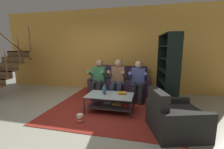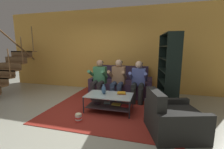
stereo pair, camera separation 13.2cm
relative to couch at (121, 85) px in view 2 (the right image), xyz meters
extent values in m
plane|color=#AAAC9A|center=(-0.55, -1.90, -0.30)|extent=(16.80, 16.80, 0.00)
cube|color=gold|center=(-0.55, 0.56, 1.15)|extent=(8.40, 0.12, 2.90)
cube|color=brown|center=(-3.82, -1.09, 0.29)|extent=(0.97, 0.26, 0.04)
cube|color=brown|center=(-3.82, -0.83, 0.49)|extent=(0.97, 0.26, 0.04)
cube|color=brown|center=(-3.82, -0.95, 0.41)|extent=(0.97, 0.02, 0.20)
cube|color=brown|center=(-3.82, -0.56, 0.69)|extent=(0.97, 0.26, 0.04)
cube|color=brown|center=(-3.82, -0.69, 0.61)|extent=(0.97, 0.02, 0.20)
cube|color=brown|center=(-3.82, -0.30, 0.89)|extent=(0.97, 0.26, 0.04)
cube|color=brown|center=(-3.82, -0.42, 0.81)|extent=(0.97, 0.02, 0.20)
cube|color=brown|center=(-3.82, -0.04, 1.10)|extent=(0.97, 0.26, 0.04)
cube|color=brown|center=(-3.82, -0.16, 1.02)|extent=(0.97, 0.02, 0.20)
cylinder|color=brown|center=(-3.37, -1.09, 0.76)|extent=(0.04, 0.04, 0.90)
cylinder|color=brown|center=(-3.37, -0.56, 1.16)|extent=(0.04, 0.04, 0.90)
cylinder|color=brown|center=(-3.37, -0.04, 1.57)|extent=(0.04, 0.04, 0.90)
cylinder|color=brown|center=(-3.37, -0.83, 1.41)|extent=(0.05, 1.61, 1.25)
cube|color=#41304A|center=(0.00, -0.06, -0.08)|extent=(1.69, 0.91, 0.44)
cube|color=#37283F|center=(0.00, 0.31, 0.38)|extent=(1.69, 0.18, 0.48)
cube|color=#41304A|center=(-0.91, -0.06, -0.02)|extent=(0.13, 0.91, 0.56)
cube|color=#41304A|center=(0.91, -0.06, -0.02)|extent=(0.13, 0.91, 0.56)
cylinder|color=#2E2B2D|center=(-0.70, -0.82, -0.08)|extent=(0.14, 0.14, 0.44)
cylinder|color=#2E2B2D|center=(-0.50, -0.82, -0.08)|extent=(0.14, 0.14, 0.44)
cylinder|color=#2E2B2D|center=(-0.70, -0.64, 0.19)|extent=(0.14, 0.42, 0.14)
cylinder|color=#2E2B2D|center=(-0.50, -0.64, 0.19)|extent=(0.14, 0.42, 0.14)
cube|color=#428B5D|center=(-0.60, -0.43, 0.40)|extent=(0.38, 0.22, 0.52)
cylinder|color=#428B5D|center=(-0.80, -0.61, 0.45)|extent=(0.09, 0.49, 0.31)
cylinder|color=#428B5D|center=(-0.39, -0.61, 0.45)|extent=(0.09, 0.49, 0.31)
sphere|color=tan|center=(-0.60, -0.43, 0.76)|extent=(0.21, 0.21, 0.21)
ellipsoid|color=black|center=(-0.60, -0.41, 0.79)|extent=(0.21, 0.21, 0.13)
cylinder|color=#32415D|center=(-0.10, -0.82, -0.08)|extent=(0.14, 0.14, 0.44)
cylinder|color=#32415D|center=(0.10, -0.82, -0.08)|extent=(0.14, 0.14, 0.44)
cylinder|color=#32415D|center=(-0.10, -0.64, 0.19)|extent=(0.14, 0.42, 0.14)
cylinder|color=#32415D|center=(0.10, -0.64, 0.19)|extent=(0.14, 0.42, 0.14)
cube|color=#9E7653|center=(0.00, -0.43, 0.41)|extent=(0.38, 0.22, 0.54)
cylinder|color=#9E7653|center=(-0.20, -0.61, 0.46)|extent=(0.09, 0.49, 0.31)
cylinder|color=#9E7653|center=(0.20, -0.61, 0.46)|extent=(0.09, 0.49, 0.31)
sphere|color=tan|center=(0.00, -0.43, 0.78)|extent=(0.21, 0.21, 0.21)
ellipsoid|color=black|center=(0.00, -0.41, 0.81)|extent=(0.21, 0.21, 0.13)
cylinder|color=#272C2A|center=(0.50, -0.82, -0.08)|extent=(0.14, 0.14, 0.44)
cylinder|color=#272C2A|center=(0.70, -0.82, -0.08)|extent=(0.14, 0.14, 0.44)
cylinder|color=#272C2A|center=(0.50, -0.64, 0.19)|extent=(0.14, 0.42, 0.14)
cylinder|color=#272C2A|center=(0.70, -0.64, 0.19)|extent=(0.14, 0.42, 0.14)
cube|color=#5C6CBA|center=(0.60, -0.43, 0.40)|extent=(0.38, 0.22, 0.51)
cylinder|color=#5C6CBA|center=(0.39, -0.61, 0.45)|extent=(0.09, 0.49, 0.31)
cylinder|color=#5C6CBA|center=(0.80, -0.61, 0.45)|extent=(0.09, 0.49, 0.31)
sphere|color=beige|center=(0.60, -0.43, 0.76)|extent=(0.21, 0.21, 0.21)
ellipsoid|color=black|center=(0.60, -0.41, 0.78)|extent=(0.21, 0.21, 0.13)
cube|color=#AFC5C8|center=(-0.01, -1.43, 0.10)|extent=(1.11, 0.65, 0.02)
cube|color=#3A3036|center=(-0.01, -1.43, -0.16)|extent=(1.02, 0.59, 0.02)
cylinder|color=#262A33|center=(-0.55, -1.74, -0.09)|extent=(0.03, 0.03, 0.41)
cylinder|color=#262A33|center=(0.53, -1.74, -0.09)|extent=(0.03, 0.03, 0.41)
cylinder|color=#262A33|center=(-0.55, -1.12, -0.09)|extent=(0.03, 0.03, 0.41)
cylinder|color=#262A33|center=(0.53, -1.12, -0.09)|extent=(0.03, 0.03, 0.41)
cube|color=#2E2430|center=(-0.32, -1.44, -0.13)|extent=(0.16, 0.11, 0.03)
cube|color=#77A1AB|center=(-0.10, -1.33, -0.13)|extent=(0.18, 0.17, 0.02)
cube|color=gold|center=(0.15, -1.38, -0.13)|extent=(0.22, 0.14, 0.03)
cube|color=red|center=(0.38, -1.42, -0.14)|extent=(0.20, 0.17, 0.02)
cube|color=maroon|center=(-0.01, -0.84, -0.29)|extent=(3.00, 3.37, 0.01)
cube|color=#875349|center=(-0.01, -0.84, -0.29)|extent=(1.65, 1.86, 0.00)
ellipsoid|color=#395D85|center=(-0.15, -1.42, 0.22)|extent=(0.11, 0.11, 0.22)
cylinder|color=#395D85|center=(-0.15, -1.42, 0.33)|extent=(0.05, 0.05, 0.05)
cube|color=#C23A35|center=(0.28, -1.30, 0.12)|extent=(0.20, 0.17, 0.02)
cube|color=orange|center=(0.26, -1.30, 0.14)|extent=(0.22, 0.19, 0.03)
cube|color=black|center=(1.30, -0.11, 0.64)|extent=(0.33, 0.06, 1.88)
cube|color=black|center=(1.42, -1.22, 0.64)|extent=(0.33, 0.06, 1.88)
cube|color=black|center=(1.52, -0.65, 0.64)|extent=(0.14, 1.13, 1.88)
cube|color=black|center=(1.36, -0.67, -0.29)|extent=(0.45, 1.12, 0.02)
cube|color=black|center=(1.36, -0.67, 0.01)|extent=(0.45, 1.12, 0.02)
cube|color=black|center=(1.36, -0.67, 0.33)|extent=(0.45, 1.12, 0.02)
cube|color=black|center=(1.36, -0.67, 0.64)|extent=(0.45, 1.12, 0.02)
cube|color=black|center=(1.36, -0.67, 0.95)|extent=(0.45, 1.12, 0.02)
cube|color=black|center=(1.36, -0.67, 1.27)|extent=(0.45, 1.12, 0.02)
cube|color=black|center=(1.36, -0.67, 1.57)|extent=(0.45, 1.12, 0.02)
cube|color=orange|center=(1.29, -0.15, -0.17)|extent=(0.28, 0.06, 0.21)
cube|color=silver|center=(1.31, -0.20, -0.17)|extent=(0.30, 0.08, 0.22)
cube|color=#927B50|center=(1.31, -0.26, -0.18)|extent=(0.28, 0.07, 0.20)
cube|color=teal|center=(1.30, -0.30, -0.20)|extent=(0.25, 0.06, 0.16)
cube|color=#358A45|center=(1.33, -0.34, -0.20)|extent=(0.30, 0.07, 0.16)
cube|color=#A27946|center=(1.33, -0.39, -0.20)|extent=(0.29, 0.08, 0.17)
cube|color=teal|center=(1.31, -0.45, -0.15)|extent=(0.24, 0.08, 0.25)
cube|color=#251C37|center=(1.34, -0.51, -0.18)|extent=(0.28, 0.08, 0.20)
cube|color=teal|center=(1.31, -0.57, -0.17)|extent=(0.22, 0.07, 0.22)
cube|color=purple|center=(1.34, -0.60, -0.17)|extent=(0.27, 0.06, 0.23)
cube|color=#305EB6|center=(1.32, -0.65, -0.19)|extent=(0.22, 0.07, 0.18)
cube|color=orange|center=(1.33, -0.70, -0.18)|extent=(0.23, 0.07, 0.21)
cube|color=teal|center=(1.34, -0.75, -0.16)|extent=(0.25, 0.06, 0.23)
cube|color=#9B7652|center=(1.35, -0.80, -0.16)|extent=(0.25, 0.07, 0.25)
cube|color=#739DAB|center=(1.38, -0.84, -0.20)|extent=(0.30, 0.07, 0.16)
cube|color=#2A2834|center=(1.37, -0.88, -0.18)|extent=(0.27, 0.06, 0.20)
cube|color=black|center=(1.38, -2.07, -0.09)|extent=(1.02, 0.86, 0.42)
cube|color=black|center=(1.04, -2.18, 0.31)|extent=(0.34, 0.65, 0.37)
cube|color=black|center=(1.49, -2.42, -0.04)|extent=(0.87, 0.37, 0.52)
cube|color=black|center=(1.27, -1.72, -0.04)|extent=(0.87, 0.37, 0.52)
cylinder|color=red|center=(-0.49, -2.12, -0.28)|extent=(0.14, 0.14, 0.04)
cylinder|color=white|center=(-0.49, -2.12, -0.25)|extent=(0.14, 0.14, 0.04)
cylinder|color=red|center=(-0.49, -2.12, -0.21)|extent=(0.14, 0.14, 0.04)
cylinder|color=white|center=(-0.49, -2.12, -0.18)|extent=(0.14, 0.14, 0.04)
ellipsoid|color=beige|center=(-0.49, -2.12, -0.14)|extent=(0.13, 0.13, 0.05)
camera|label=1|loc=(0.83, -4.80, 1.21)|focal=24.00mm
camera|label=2|loc=(0.95, -4.77, 1.21)|focal=24.00mm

